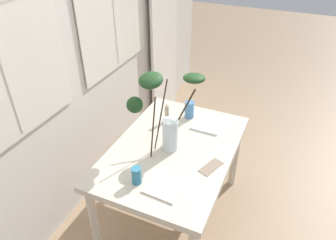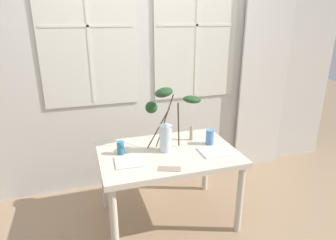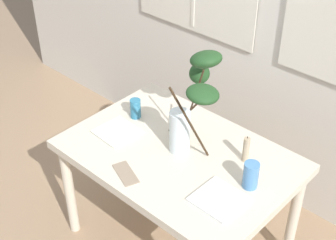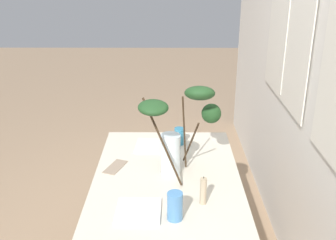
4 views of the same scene
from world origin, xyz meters
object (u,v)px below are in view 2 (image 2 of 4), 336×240
Objects in this scene: drinking_glass_blue_right at (210,137)px; plate_square_right at (213,152)px; plate_square_left at (128,162)px; vase_with_branches at (167,117)px; pillar_candle at (191,133)px; dining_table at (168,160)px; drinking_glass_blue_left at (121,148)px.

plate_square_right is (-0.05, -0.18, -0.07)m from drinking_glass_blue_right.
plate_square_left is (-0.82, -0.15, -0.07)m from drinking_glass_blue_right.
vase_with_branches is 0.52m from plate_square_right.
plate_square_right is 0.35m from pillar_candle.
plate_square_right is at bearing -20.25° from dining_table.
drinking_glass_blue_left is 0.83m from plate_square_right.
drinking_glass_blue_left is (-0.43, -0.00, -0.24)m from vase_with_branches.
drinking_glass_blue_left is (-0.42, 0.08, 0.14)m from dining_table.
plate_square_left reaches higher than dining_table.
plate_square_right is at bearing -2.80° from plate_square_left.
dining_table is 0.39m from pillar_candle.
vase_with_branches is 0.38m from pillar_candle.
plate_square_right is (0.38, -0.14, 0.09)m from dining_table.
plate_square_right is at bearing -76.48° from pillar_candle.
plate_square_right reaches higher than dining_table.
dining_table is at bearing -148.02° from pillar_candle.
drinking_glass_blue_right is at bearing -2.50° from drinking_glass_blue_left.
vase_with_branches reaches higher than pillar_candle.
pillar_candle is (-0.08, 0.33, 0.07)m from plate_square_right.
drinking_glass_blue_right reaches higher than drinking_glass_blue_left.
dining_table is at bearing -101.07° from vase_with_branches.
pillar_candle is at bearing 132.04° from drinking_glass_blue_right.
dining_table is 2.17× the size of vase_with_branches.
vase_with_branches is 2.56× the size of plate_square_left.
vase_with_branches is at bearing -159.36° from pillar_candle.
drinking_glass_blue_left is at bearing -171.33° from pillar_candle.
drinking_glass_blue_right is (0.42, -0.04, -0.23)m from vase_with_branches.
plate_square_left is (0.03, -0.18, -0.05)m from drinking_glass_blue_left.
dining_table is 10.38× the size of drinking_glass_blue_left.
drinking_glass_blue_left is 0.73m from pillar_candle.
drinking_glass_blue_right is at bearing 10.10° from plate_square_left.
dining_table is at bearing -10.76° from drinking_glass_blue_left.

